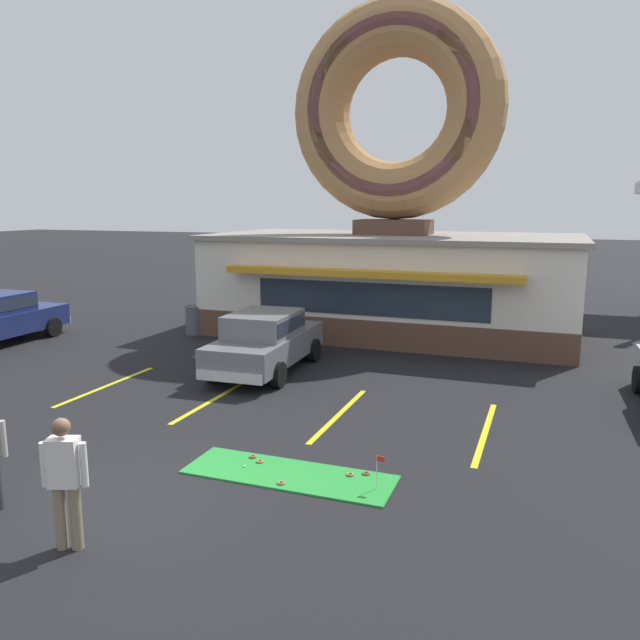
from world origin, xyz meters
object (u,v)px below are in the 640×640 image
at_px(car_grey, 265,339).
at_px(trash_bin, 194,320).
at_px(pedestrian_hooded_kid, 65,477).
at_px(golf_ball, 244,466).
at_px(putting_flag_pin, 379,464).

height_order(car_grey, trash_bin, car_grey).
bearing_deg(car_grey, pedestrian_hooded_kid, -81.01).
xyz_separation_m(car_grey, trash_bin, (-4.37, 3.50, -0.37)).
bearing_deg(golf_ball, pedestrian_hooded_kid, -108.08).
xyz_separation_m(golf_ball, pedestrian_hooded_kid, (-0.97, -2.97, 0.93)).
relative_size(golf_ball, putting_flag_pin, 0.08).
bearing_deg(putting_flag_pin, trash_bin, 134.27).
height_order(golf_ball, pedestrian_hooded_kid, pedestrian_hooded_kid).
xyz_separation_m(golf_ball, putting_flag_pin, (2.32, 0.00, 0.39)).
distance_m(pedestrian_hooded_kid, trash_bin, 13.55).
relative_size(car_grey, pedestrian_hooded_kid, 2.64).
distance_m(car_grey, pedestrian_hooded_kid, 8.86).
height_order(putting_flag_pin, car_grey, car_grey).
relative_size(golf_ball, pedestrian_hooded_kid, 0.02).
xyz_separation_m(car_grey, pedestrian_hooded_kid, (1.39, -8.75, 0.11)).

